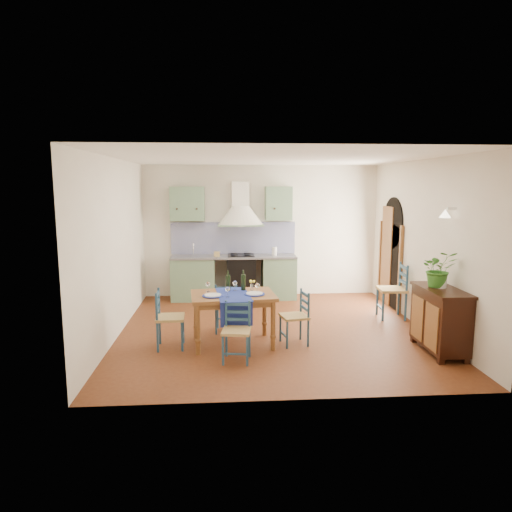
# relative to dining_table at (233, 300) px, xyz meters

# --- Properties ---
(floor) EXTENTS (5.00, 5.00, 0.00)m
(floor) POSITION_rel_dining_table_xyz_m (0.67, 0.65, -0.69)
(floor) COLOR #4C2210
(floor) RESTS_ON ground
(back_wall) EXTENTS (5.00, 0.96, 2.80)m
(back_wall) POSITION_rel_dining_table_xyz_m (0.20, 2.94, 0.36)
(back_wall) COLOR silver
(back_wall) RESTS_ON ground
(right_wall) EXTENTS (0.26, 5.00, 2.80)m
(right_wall) POSITION_rel_dining_table_xyz_m (3.17, 0.93, 0.65)
(right_wall) COLOR silver
(right_wall) RESTS_ON ground
(left_wall) EXTENTS (0.04, 5.00, 2.80)m
(left_wall) POSITION_rel_dining_table_xyz_m (-1.83, 0.65, 0.71)
(left_wall) COLOR silver
(left_wall) RESTS_ON ground
(ceiling) EXTENTS (5.00, 5.00, 0.01)m
(ceiling) POSITION_rel_dining_table_xyz_m (0.67, 0.65, 2.11)
(ceiling) COLOR white
(ceiling) RESTS_ON back_wall
(dining_table) EXTENTS (1.30, 0.99, 1.10)m
(dining_table) POSITION_rel_dining_table_xyz_m (0.00, 0.00, 0.00)
(dining_table) COLOR brown
(dining_table) RESTS_ON ground
(chair_near) EXTENTS (0.43, 0.43, 0.81)m
(chair_near) POSITION_rel_dining_table_xyz_m (0.03, -0.64, -0.27)
(chair_near) COLOR navy
(chair_near) RESTS_ON ground
(chair_far) EXTENTS (0.41, 0.41, 0.82)m
(chair_far) POSITION_rel_dining_table_xyz_m (-0.10, 0.61, -0.27)
(chair_far) COLOR navy
(chair_far) RESTS_ON ground
(chair_left) EXTENTS (0.42, 0.42, 0.87)m
(chair_left) POSITION_rel_dining_table_xyz_m (-0.96, -0.07, -0.24)
(chair_left) COLOR navy
(chair_left) RESTS_ON ground
(chair_right) EXTENTS (0.44, 0.44, 0.82)m
(chair_right) POSITION_rel_dining_table_xyz_m (0.94, -0.04, -0.27)
(chair_right) COLOR navy
(chair_right) RESTS_ON ground
(chair_spare) EXTENTS (0.50, 0.50, 1.00)m
(chair_spare) POSITION_rel_dining_table_xyz_m (2.91, 1.20, -0.18)
(chair_spare) COLOR navy
(chair_spare) RESTS_ON ground
(sideboard) EXTENTS (0.50, 1.05, 0.94)m
(sideboard) POSITION_rel_dining_table_xyz_m (2.93, -0.52, -0.18)
(sideboard) COLOR black
(sideboard) RESTS_ON ground
(potted_plant) EXTENTS (0.53, 0.47, 0.53)m
(potted_plant) POSITION_rel_dining_table_xyz_m (2.92, -0.42, 0.51)
(potted_plant) COLOR #317424
(potted_plant) RESTS_ON sideboard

